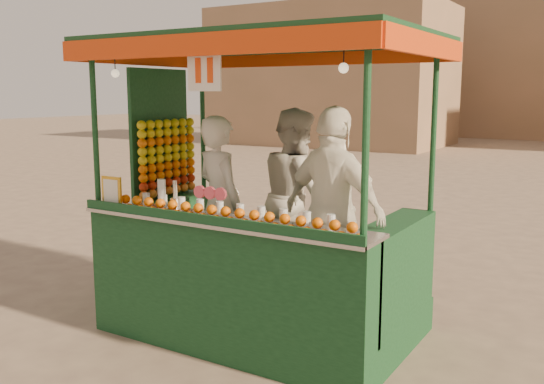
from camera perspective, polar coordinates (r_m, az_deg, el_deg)
The scene contains 7 objects.
ground at distance 6.10m, azimuth -0.37°, elevation -12.56°, with size 90.00×90.00×0.00m, color brown.
building_left at distance 27.56m, azimuth 5.74°, elevation 10.88°, with size 10.00×6.00×6.00m, color #9D7659.
building_center at distance 35.19m, azimuth 23.69°, elevation 10.65°, with size 14.00×7.00×7.00m, color #9D7659.
juice_cart at distance 5.67m, azimuth -2.15°, elevation -4.75°, with size 3.07×1.99×2.79m.
vendor_left at distance 5.98m, azimuth -4.99°, elevation -1.10°, with size 0.75×0.63×1.75m.
vendor_middle at distance 6.21m, azimuth 2.35°, elevation -0.34°, with size 1.10×1.12×1.82m.
vendor_right at distance 5.27m, azimuth 5.90°, elevation -1.92°, with size 1.17×0.72×1.86m.
Camera 1 is at (2.98, -4.81, 2.29)m, focal length 39.47 mm.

